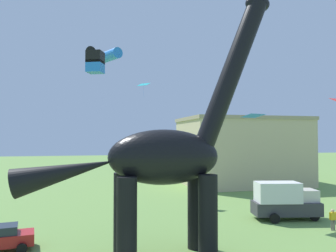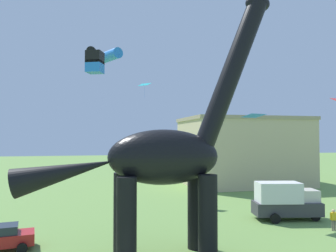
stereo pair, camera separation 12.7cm
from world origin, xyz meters
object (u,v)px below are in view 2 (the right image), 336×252
object	(u,v)px
parked_box_truck	(286,200)
kite_high_left	(145,85)
dinosaur_sculpture	(163,157)
kite_mid_right	(104,56)
kite_high_right	(95,62)
person_photographer	(334,218)
kite_mid_left	(254,116)

from	to	relation	value
parked_box_truck	kite_high_left	distance (m)	20.02
dinosaur_sculpture	parked_box_truck	xyz separation A→B (m)	(12.12, 6.52, -4.21)
kite_mid_right	parked_box_truck	bearing A→B (deg)	0.15
parked_box_truck	dinosaur_sculpture	bearing A→B (deg)	-141.00
kite_high_right	kite_mid_right	world-z (taller)	kite_mid_right
parked_box_truck	kite_mid_right	xyz separation A→B (m)	(-15.33, -0.04, 11.64)
dinosaur_sculpture	person_photographer	xyz separation A→B (m)	(13.74, 2.66, -4.89)
kite_high_right	kite_mid_left	world-z (taller)	kite_high_right
dinosaur_sculpture	person_photographer	world-z (taller)	dinosaur_sculpture
parked_box_truck	person_photographer	bearing A→B (deg)	-56.53
parked_box_truck	kite_high_right	size ratio (longest dim) A/B	5.34
person_photographer	kite_mid_left	world-z (taller)	kite_mid_left
kite_high_left	kite_mid_right	world-z (taller)	kite_mid_right
dinosaur_sculpture	kite_high_left	xyz separation A→B (m)	(1.90, 19.31, 7.33)
kite_mid_left	kite_mid_right	world-z (taller)	kite_mid_right
kite_high_left	kite_mid_left	size ratio (longest dim) A/B	0.86
dinosaur_sculpture	person_photographer	size ratio (longest dim) A/B	10.16
kite_high_right	kite_mid_left	size ratio (longest dim) A/B	0.54
kite_high_left	kite_mid_left	distance (m)	15.17
kite_high_right	kite_mid_right	size ratio (longest dim) A/B	0.37
kite_high_left	kite_mid_right	bearing A→B (deg)	-111.76
kite_high_right	kite_high_left	bearing A→B (deg)	74.48
parked_box_truck	kite_mid_left	distance (m)	7.73
person_photographer	dinosaur_sculpture	bearing A→B (deg)	-122.00
parked_box_truck	person_photographer	distance (m)	4.24
kite_high_right	kite_high_left	xyz separation A→B (m)	(5.91, 21.28, 2.28)
kite_high_right	kite_mid_left	distance (m)	16.15
person_photographer	kite_high_right	distance (m)	20.86
kite_high_left	kite_mid_left	bearing A→B (deg)	-59.08
person_photographer	kite_mid_right	bearing A→B (deg)	-145.66
dinosaur_sculpture	kite_high_right	xyz separation A→B (m)	(-4.01, -1.97, 5.04)
person_photographer	kite_mid_right	xyz separation A→B (m)	(-16.95, 3.82, 12.32)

